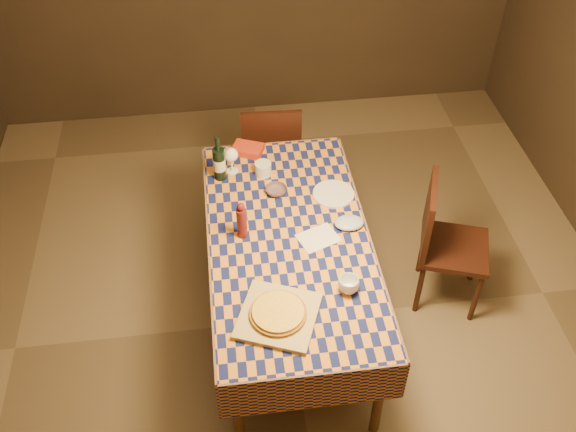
{
  "coord_description": "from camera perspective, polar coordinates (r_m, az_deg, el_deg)",
  "views": [
    {
      "loc": [
        -0.34,
        -2.57,
        3.42
      ],
      "look_at": [
        0.0,
        0.05,
        0.9
      ],
      "focal_mm": 40.0,
      "sensor_mm": 36.0,
      "label": 1
    }
  ],
  "objects": [
    {
      "name": "wine_bottle",
      "position": [
        4.05,
        -6.13,
        4.69
      ],
      "size": [
        0.1,
        0.1,
        0.32
      ],
      "color": "black",
      "rests_on": "dining_table"
    },
    {
      "name": "takeout_container",
      "position": [
        4.3,
        -3.6,
        5.93
      ],
      "size": [
        0.23,
        0.2,
        0.05
      ],
      "primitive_type": "cube",
      "rotation": [
        0.0,
        0.0,
        -0.41
      ],
      "color": "#B32D17",
      "rests_on": "dining_table"
    },
    {
      "name": "deli_tub",
      "position": [
        4.1,
        -2.23,
        4.22
      ],
      "size": [
        0.14,
        0.14,
        0.09
      ],
      "primitive_type": "cylinder",
      "rotation": [
        0.0,
        0.0,
        -0.43
      ],
      "color": "silver",
      "rests_on": "dining_table"
    },
    {
      "name": "pepper_mill",
      "position": [
        3.65,
        -4.14,
        -0.45
      ],
      "size": [
        0.06,
        0.06,
        0.25
      ],
      "color": "#521315",
      "rests_on": "dining_table"
    },
    {
      "name": "flour_bag",
      "position": [
        3.78,
        5.46,
        -0.6
      ],
      "size": [
        0.21,
        0.18,
        0.05
      ],
      "primitive_type": "ellipsoid",
      "rotation": [
        0.0,
        0.0,
        0.36
      ],
      "color": "#9CA8C8",
      "rests_on": "dining_table"
    },
    {
      "name": "bowl",
      "position": [
        3.98,
        -1.07,
        2.28
      ],
      "size": [
        0.14,
        0.14,
        0.04
      ],
      "primitive_type": "imported",
      "rotation": [
        0.0,
        0.0,
        -0.05
      ],
      "color": "#574049",
      "rests_on": "dining_table"
    },
    {
      "name": "flour_patch",
      "position": [
        3.71,
        2.71,
        -1.96
      ],
      "size": [
        0.27,
        0.24,
        0.0
      ],
      "primitive_type": "cube",
      "rotation": [
        0.0,
        0.0,
        0.37
      ],
      "color": "silver",
      "rests_on": "dining_table"
    },
    {
      "name": "dining_table",
      "position": [
        3.76,
        0.1,
        -2.8
      ],
      "size": [
        0.94,
        1.84,
        0.77
      ],
      "color": "brown",
      "rests_on": "ground"
    },
    {
      "name": "pizza",
      "position": [
        3.3,
        -0.88,
        -8.59
      ],
      "size": [
        0.35,
        0.35,
        0.03
      ],
      "color": "#8C5417",
      "rests_on": "cutting_board"
    },
    {
      "name": "chair_far",
      "position": [
        4.73,
        -1.52,
        5.93
      ],
      "size": [
        0.44,
        0.45,
        0.93
      ],
      "color": "black",
      "rests_on": "ground"
    },
    {
      "name": "wine_glass",
      "position": [
        4.08,
        -5.08,
        5.37
      ],
      "size": [
        0.09,
        0.09,
        0.18
      ],
      "color": "white",
      "rests_on": "dining_table"
    },
    {
      "name": "cutting_board",
      "position": [
        3.32,
        -0.88,
        -8.87
      ],
      "size": [
        0.5,
        0.5,
        0.02
      ],
      "primitive_type": "cube",
      "rotation": [
        0.0,
        0.0,
        -0.38
      ],
      "color": "tan",
      "rests_on": "dining_table"
    },
    {
      "name": "tumbler",
      "position": [
        3.43,
        5.4,
        -6.12
      ],
      "size": [
        0.13,
        0.13,
        0.09
      ],
      "primitive_type": "imported",
      "rotation": [
        0.0,
        0.0,
        -0.21
      ],
      "color": "white",
      "rests_on": "dining_table"
    },
    {
      "name": "chair_right",
      "position": [
        4.17,
        13.62,
        -1.95
      ],
      "size": [
        0.54,
        0.54,
        0.93
      ],
      "color": "black",
      "rests_on": "ground"
    },
    {
      "name": "white_plate",
      "position": [
        3.98,
        4.06,
        1.97
      ],
      "size": [
        0.29,
        0.29,
        0.01
      ],
      "primitive_type": "cylinder",
      "rotation": [
        0.0,
        0.0,
        -0.15
      ],
      "color": "silver",
      "rests_on": "dining_table"
    },
    {
      "name": "room",
      "position": [
        3.31,
        0.11,
        5.04
      ],
      "size": [
        5.0,
        5.1,
        2.7
      ],
      "color": "brown",
      "rests_on": "ground"
    }
  ]
}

